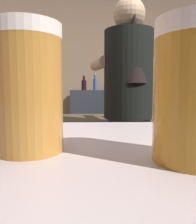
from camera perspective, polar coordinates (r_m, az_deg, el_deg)
The scene contains 12 objects.
wall_back at distance 3.49m, azimuth 1.77°, elevation 8.94°, with size 5.20×0.10×2.70m, color #997E60.
prep_counter at distance 2.23m, azimuth 13.24°, elevation -12.74°, with size 2.10×0.60×0.90m, color brown.
back_shelf at distance 3.25m, azimuth 0.85°, elevation -4.59°, with size 0.86×0.36×1.14m, color #333A42.
bartender at distance 1.62m, azimuth 7.61°, elevation 1.40°, with size 0.47×0.54×1.77m.
mixing_bowl at distance 2.08m, azimuth 4.29°, elevation -0.66°, with size 0.17×0.17×0.05m, color beige.
chefs_knife at distance 2.08m, azimuth 13.35°, elevation -1.30°, with size 0.24×0.03×0.01m, color silver.
pint_glass_near at distance 0.24m, azimuth 23.50°, elevation 4.63°, with size 0.08×0.08×0.14m.
pint_glass_far at distance 0.27m, azimuth -17.01°, elevation 5.48°, with size 0.08×0.08×0.14m.
bottle_soy at distance 3.12m, azimuth -3.56°, elevation 6.91°, with size 0.07×0.07×0.20m.
bottle_olive_oil at distance 3.24m, azimuth 4.71°, elevation 7.33°, with size 0.07×0.07×0.27m.
bottle_vinegar at distance 3.26m, azimuth -0.75°, elevation 7.10°, with size 0.05×0.05×0.23m.
bottle_hot_sauce at distance 3.12m, azimuth 4.19°, elevation 6.81°, with size 0.07×0.07×0.18m.
Camera 1 is at (-0.21, -1.28, 1.14)m, focal length 36.35 mm.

